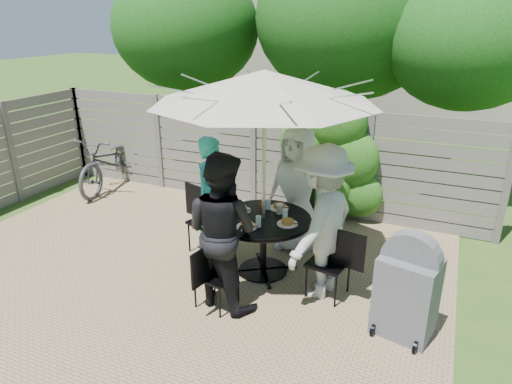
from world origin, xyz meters
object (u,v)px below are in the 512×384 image
at_px(plate_right, 287,223).
at_px(person_back, 297,190).
at_px(chair_back, 300,228).
at_px(person_left, 214,198).
at_px(person_right, 322,223).
at_px(glass_right, 285,214).
at_px(chair_left, 208,234).
at_px(patio_table, 263,234).
at_px(umbrella, 264,87).
at_px(person_front, 222,231).
at_px(chair_front, 216,288).
at_px(glass_front, 258,221).
at_px(plate_front, 247,225).
at_px(glass_back, 268,204).
at_px(plate_left, 241,209).
at_px(bicycle, 111,161).
at_px(bbq_grill, 407,290).
at_px(chair_right, 329,276).
at_px(syrup_jug, 262,209).
at_px(coffee_cup, 279,209).
at_px(plate_back, 279,207).

bearing_deg(plate_right, person_back, 101.40).
bearing_deg(chair_back, person_left, -43.60).
relative_size(person_right, glass_right, 13.52).
bearing_deg(chair_left, patio_table, 6.89).
height_order(patio_table, person_back, person_back).
xyz_separation_m(umbrella, person_left, (-0.81, 0.17, -1.58)).
bearing_deg(person_front, umbrella, -90.00).
distance_m(person_back, chair_front, 1.91).
height_order(person_right, glass_front, person_right).
xyz_separation_m(person_left, person_front, (0.64, -0.98, 0.07)).
distance_m(patio_table, plate_front, 0.45).
bearing_deg(plate_right, glass_back, 138.77).
xyz_separation_m(person_right, plate_right, (-0.46, 0.10, -0.12)).
distance_m(person_left, plate_left, 0.47).
xyz_separation_m(chair_back, person_front, (-0.37, -1.76, 0.66)).
bearing_deg(patio_table, chair_front, -102.01).
bearing_deg(person_right, glass_back, -105.52).
distance_m(bicycle, bbq_grill, 6.31).
relative_size(person_left, person_right, 0.92).
bearing_deg(person_right, plate_front, -66.55).
bearing_deg(plate_front, person_left, 144.51).
xyz_separation_m(chair_right, bicycle, (-4.93, 1.98, 0.27)).
bearing_deg(patio_table, glass_right, 9.96).
xyz_separation_m(person_back, person_right, (0.64, -0.98, 0.03)).
height_order(plate_left, glass_front, glass_front).
bearing_deg(person_left, chair_right, -89.98).
distance_m(syrup_jug, coffee_cup, 0.23).
bearing_deg(chair_front, person_right, -42.84).
xyz_separation_m(plate_front, glass_front, (0.12, 0.08, 0.05)).
xyz_separation_m(chair_front, glass_front, (0.25, 0.67, 0.61)).
bearing_deg(chair_right, syrup_jug, -4.87).
xyz_separation_m(person_front, plate_right, (0.53, 0.74, -0.11)).
xyz_separation_m(glass_front, syrup_jug, (-0.10, 0.34, 0.01)).
relative_size(person_front, coffee_cup, 15.57).
height_order(chair_back, plate_back, chair_back).
height_order(plate_left, glass_right, glass_right).
xyz_separation_m(patio_table, person_left, (-0.81, 0.17, 0.31)).
relative_size(patio_table, glass_front, 10.35).
height_order(chair_front, person_front, person_front).
relative_size(person_front, plate_right, 7.18).
height_order(person_right, bbq_grill, person_right).
distance_m(plate_right, syrup_jug, 0.43).
distance_m(chair_back, bicycle, 4.28).
relative_size(chair_right, glass_back, 6.58).
bearing_deg(person_right, patio_table, -90.00).
bearing_deg(glass_right, bbq_grill, -21.23).
xyz_separation_m(chair_back, coffee_cup, (-0.06, -0.75, 0.59)).
bearing_deg(plate_front, syrup_jug, 86.28).
relative_size(chair_front, glass_back, 6.17).
relative_size(umbrella, person_back, 1.76).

